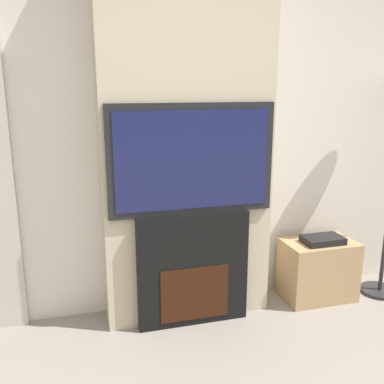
{
  "coord_description": "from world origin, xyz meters",
  "views": [
    {
      "loc": [
        -0.72,
        -0.87,
        1.59
      ],
      "look_at": [
        0.0,
        1.71,
        0.92
      ],
      "focal_mm": 40.0,
      "sensor_mm": 36.0,
      "label": 1
    }
  ],
  "objects": [
    {
      "name": "fireplace",
      "position": [
        0.0,
        1.71,
        0.39
      ],
      "size": [
        0.75,
        0.15,
        0.78
      ],
      "color": "black",
      "rests_on": "ground_plane"
    },
    {
      "name": "television",
      "position": [
        0.0,
        1.71,
        1.13
      ],
      "size": [
        1.08,
        0.07,
        0.71
      ],
      "color": "black",
      "rests_on": "fireplace"
    },
    {
      "name": "chimney_breast",
      "position": [
        0.0,
        1.86,
        1.35
      ],
      "size": [
        1.13,
        0.29,
        2.7
      ],
      "color": "beige",
      "rests_on": "ground_plane"
    },
    {
      "name": "media_stand",
      "position": [
        1.01,
        1.78,
        0.24
      ],
      "size": [
        0.53,
        0.33,
        0.5
      ],
      "color": "tan",
      "rests_on": "ground_plane"
    },
    {
      "name": "wall_back",
      "position": [
        0.0,
        2.03,
        1.35
      ],
      "size": [
        6.0,
        0.06,
        2.7
      ],
      "color": "silver",
      "rests_on": "ground_plane"
    }
  ]
}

